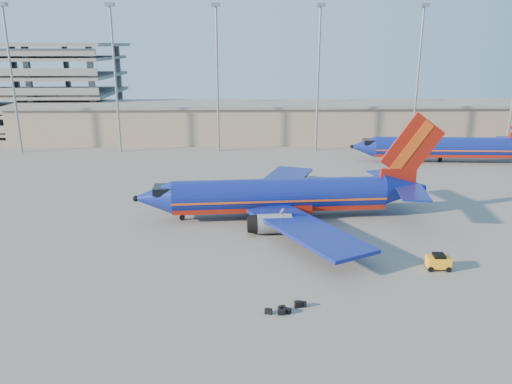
{
  "coord_description": "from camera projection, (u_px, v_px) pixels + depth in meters",
  "views": [
    {
      "loc": [
        -0.5,
        -54.92,
        20.99
      ],
      "look_at": [
        1.28,
        2.47,
        4.0
      ],
      "focal_mm": 35.0,
      "sensor_mm": 36.0,
      "label": 1
    }
  ],
  "objects": [
    {
      "name": "ground",
      "position": [
        246.0,
        231.0,
        58.61
      ],
      "size": [
        220.0,
        220.0,
        0.0
      ],
      "primitive_type": "plane",
      "color": "slate",
      "rests_on": "ground"
    },
    {
      "name": "terminal_building",
      "position": [
        287.0,
        121.0,
        113.27
      ],
      "size": [
        122.0,
        16.0,
        8.5
      ],
      "color": "gray",
      "rests_on": "ground"
    },
    {
      "name": "light_mast_row",
      "position": [
        268.0,
        63.0,
        97.86
      ],
      "size": [
        101.6,
        1.6,
        28.65
      ],
      "color": "gray",
      "rests_on": "ground"
    },
    {
      "name": "aircraft_main",
      "position": [
        286.0,
        196.0,
        62.49
      ],
      "size": [
        38.69,
        37.15,
        13.1
      ],
      "rotation": [
        0.0,
        0.0,
        0.06
      ],
      "color": "navy",
      "rests_on": "ground"
    },
    {
      "name": "aircraft_second",
      "position": [
        447.0,
        147.0,
        92.08
      ],
      "size": [
        36.13,
        14.04,
        12.23
      ],
      "rotation": [
        0.0,
        0.0,
        -0.07
      ],
      "color": "navy",
      "rests_on": "ground"
    },
    {
      "name": "baggage_tug",
      "position": [
        438.0,
        261.0,
        48.26
      ],
      "size": [
        2.33,
        1.51,
        1.61
      ],
      "rotation": [
        0.0,
        0.0,
        -0.07
      ],
      "color": "#FEA316",
      "rests_on": "ground"
    },
    {
      "name": "luggage_pile",
      "position": [
        288.0,
        308.0,
        40.92
      ],
      "size": [
        3.56,
        1.58,
        0.53
      ],
      "color": "black",
      "rests_on": "ground"
    }
  ]
}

